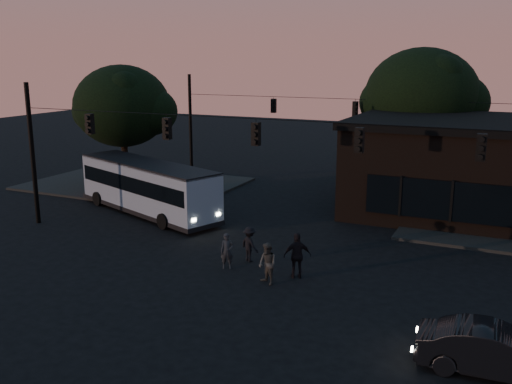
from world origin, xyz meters
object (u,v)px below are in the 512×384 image
at_px(bus, 147,185).
at_px(pedestrian_b, 267,264).
at_px(pedestrian_c, 297,256).
at_px(car, 495,351).
at_px(pedestrian_d, 250,244).
at_px(pedestrian_a, 227,251).
at_px(building, 492,168).

height_order(bus, pedestrian_b, bus).
distance_m(pedestrian_b, pedestrian_c, 1.37).
bearing_deg(car, pedestrian_d, 59.06).
xyz_separation_m(pedestrian_a, pedestrian_d, (0.49, 1.20, 0.01)).
xyz_separation_m(building, pedestrian_c, (-6.44, -13.54, -1.76)).
distance_m(pedestrian_a, pedestrian_d, 1.29).
bearing_deg(car, pedestrian_a, 65.51).
bearing_deg(bus, pedestrian_a, -14.58).
relative_size(pedestrian_c, pedestrian_d, 1.22).
distance_m(pedestrian_c, pedestrian_d, 2.77).
xyz_separation_m(building, pedestrian_a, (-9.52, -13.77, -1.94)).
relative_size(pedestrian_b, pedestrian_c, 0.88).
bearing_deg(building, pedestrian_c, -115.45).
xyz_separation_m(bus, pedestrian_c, (11.23, -5.62, -0.71)).
xyz_separation_m(pedestrian_a, pedestrian_c, (3.08, 0.23, 0.18)).
bearing_deg(pedestrian_b, pedestrian_d, 161.47).
relative_size(pedestrian_a, pedestrian_c, 0.81).
xyz_separation_m(bus, car, (18.83, -10.05, -0.96)).
relative_size(car, pedestrian_c, 2.24).
height_order(car, pedestrian_a, pedestrian_a).
relative_size(bus, pedestrian_b, 6.43).
relative_size(pedestrian_b, pedestrian_d, 1.07).
bearing_deg(car, pedestrian_b, 65.32).
bearing_deg(pedestrian_a, pedestrian_d, 39.67).
height_order(building, bus, building).
xyz_separation_m(bus, pedestrian_d, (8.64, -4.65, -0.89)).
distance_m(building, pedestrian_b, 16.44).
relative_size(car, pedestrian_d, 2.73).
height_order(building, pedestrian_c, building).
height_order(bus, pedestrian_a, bus).
xyz_separation_m(bus, pedestrian_b, (10.39, -6.70, -0.83)).
distance_m(building, pedestrian_d, 15.60).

